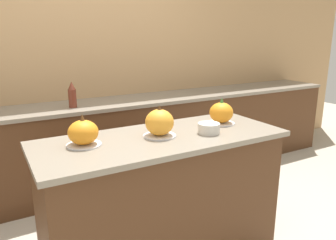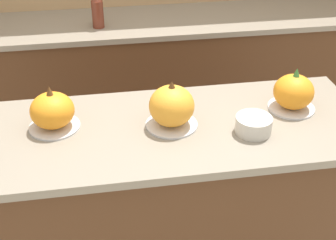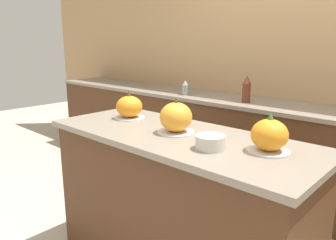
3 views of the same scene
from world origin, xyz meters
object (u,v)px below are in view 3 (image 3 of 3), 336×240
Objects in this scene: pumpkin_cake_right at (269,136)px; mixing_bowl at (210,142)px; pumpkin_cake_left at (129,107)px; pumpkin_cake_center at (176,118)px; bottle_tall at (246,89)px; bottle_short at (185,88)px.

pumpkin_cake_right is 0.28m from mixing_bowl.
pumpkin_cake_left reaches higher than mixing_bowl.
mixing_bowl is at bearing -18.20° from pumpkin_cake_center.
pumpkin_cake_center is at bearing -78.36° from bottle_tall.
pumpkin_cake_center is 1.26m from bottle_tall.
pumpkin_cake_center is at bearing 161.80° from mixing_bowl.
pumpkin_cake_left is 1.21m from bottle_short.
pumpkin_cake_center reaches higher than bottle_short.
bottle_tall is (-0.25, 1.24, 0.01)m from pumpkin_cake_center.
bottle_short is at bearing 111.60° from pumpkin_cake_left.
pumpkin_cake_right is 0.84× the size of bottle_tall.
pumpkin_cake_center reaches higher than pumpkin_cake_right.
bottle_tall is at bearing 79.26° from pumpkin_cake_left.
pumpkin_cake_left is 0.86× the size of bottle_tall.
bottle_tall reaches higher than pumpkin_cake_center.
pumpkin_cake_left is 0.81m from mixing_bowl.
pumpkin_cake_center is 0.89× the size of bottle_tall.
pumpkin_cake_left is 1.02× the size of pumpkin_cake_right.
pumpkin_cake_left is at bearing -100.74° from bottle_tall.
pumpkin_cake_center reaches higher than pumpkin_cake_left.
mixing_bowl is at bearing -11.81° from pumpkin_cake_left.
pumpkin_cake_right reaches higher than mixing_bowl.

